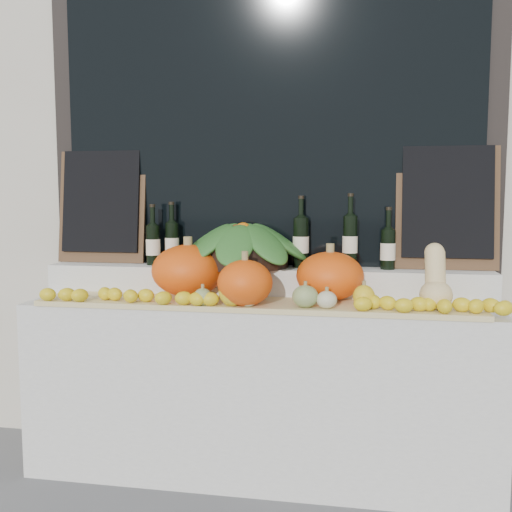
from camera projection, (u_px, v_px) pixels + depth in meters
storefront_facade at (279, 55)px, 3.41m from camera, size 7.00×0.94×4.50m
display_sill at (259, 388)px, 2.89m from camera, size 2.30×0.55×0.88m
rear_tier at (263, 282)px, 2.98m from camera, size 2.30×0.25×0.16m
straw_bedding at (254, 304)px, 2.72m from camera, size 2.10×0.32×0.02m
pumpkin_left at (188, 270)px, 2.87m from camera, size 0.43×0.43×0.26m
pumpkin_right at (330, 276)px, 2.76m from camera, size 0.34×0.34×0.23m
pumpkin_center at (245, 283)px, 2.61m from camera, size 0.30×0.30×0.21m
butternut_squash at (435, 281)px, 2.55m from camera, size 0.14×0.21×0.29m
decorative_gourds at (277, 295)px, 2.59m from camera, size 0.83×0.18×0.16m
lemon_heap at (250, 299)px, 2.61m from camera, size 2.20×0.16×0.06m
produce_bowl at (243, 245)px, 2.96m from camera, size 0.72×0.72×0.24m
wine_bottle_far_left at (153, 244)px, 3.05m from camera, size 0.08×0.08×0.32m
wine_bottle_near_left at (172, 243)px, 3.07m from camera, size 0.08×0.08×0.34m
wine_bottle_tall at (301, 242)px, 2.95m from camera, size 0.08×0.08×0.37m
wine_bottle_near_right at (350, 241)px, 2.88m from camera, size 0.08×0.08×0.38m
wine_bottle_far_right at (388, 249)px, 2.86m from camera, size 0.08×0.08×0.31m
chalkboard_left at (102, 204)px, 3.16m from camera, size 0.50×0.11×0.62m
chalkboard_right at (447, 205)px, 2.84m from camera, size 0.50×0.11×0.62m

